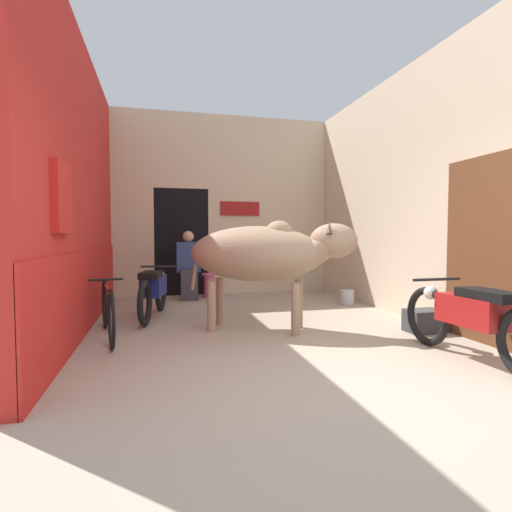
{
  "coord_description": "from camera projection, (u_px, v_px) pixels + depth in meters",
  "views": [
    {
      "loc": [
        -1.33,
        -2.81,
        1.2
      ],
      "look_at": [
        -0.05,
        2.43,
        0.93
      ],
      "focal_mm": 28.0,
      "sensor_mm": 36.0,
      "label": 1
    }
  ],
  "objects": [
    {
      "name": "ground_plane",
      "position": [
        336.0,
        391.0,
        3.1
      ],
      "size": [
        30.0,
        30.0,
        0.0
      ],
      "primitive_type": "plane",
      "color": "tan"
    },
    {
      "name": "wall_left_shopfront",
      "position": [
        79.0,
        190.0,
        5.07
      ],
      "size": [
        0.25,
        5.4,
        3.69
      ],
      "color": "red",
      "rests_on": "ground_plane"
    },
    {
      "name": "wall_back_with_doorway",
      "position": [
        207.0,
        219.0,
        8.43
      ],
      "size": [
        4.45,
        0.93,
        3.69
      ],
      "color": "beige",
      "rests_on": "ground_plane"
    },
    {
      "name": "wall_right_with_door",
      "position": [
        401.0,
        196.0,
        6.13
      ],
      "size": [
        0.22,
        5.4,
        3.69
      ],
      "color": "beige",
      "rests_on": "ground_plane"
    },
    {
      "name": "cow",
      "position": [
        265.0,
        253.0,
        5.08
      ],
      "size": [
        2.16,
        1.4,
        1.4
      ],
      "color": "tan",
      "rests_on": "ground_plane"
    },
    {
      "name": "motorcycle_near",
      "position": [
        471.0,
        317.0,
        3.8
      ],
      "size": [
        0.58,
        1.87,
        0.76
      ],
      "color": "black",
      "rests_on": "ground_plane"
    },
    {
      "name": "motorcycle_far",
      "position": [
        154.0,
        290.0,
        5.88
      ],
      "size": [
        0.58,
        1.74,
        0.74
      ],
      "color": "black",
      "rests_on": "ground_plane"
    },
    {
      "name": "bicycle",
      "position": [
        108.0,
        310.0,
        4.71
      ],
      "size": [
        0.47,
        1.7,
        0.66
      ],
      "color": "black",
      "rests_on": "ground_plane"
    },
    {
      "name": "shopkeeper_seated",
      "position": [
        189.0,
        264.0,
        7.53
      ],
      "size": [
        0.44,
        0.33,
        1.3
      ],
      "color": "#3D3842",
      "rests_on": "ground_plane"
    },
    {
      "name": "plastic_stool",
      "position": [
        209.0,
        285.0,
        7.84
      ],
      "size": [
        0.29,
        0.29,
        0.47
      ],
      "color": "#DB6093",
      "rests_on": "ground_plane"
    },
    {
      "name": "crate",
      "position": [
        424.0,
        321.0,
        5.0
      ],
      "size": [
        0.44,
        0.32,
        0.28
      ],
      "color": "#38383D",
      "rests_on": "ground_plane"
    },
    {
      "name": "bucket",
      "position": [
        347.0,
        297.0,
        7.0
      ],
      "size": [
        0.26,
        0.26,
        0.26
      ],
      "color": "#A8A8B2",
      "rests_on": "ground_plane"
    }
  ]
}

